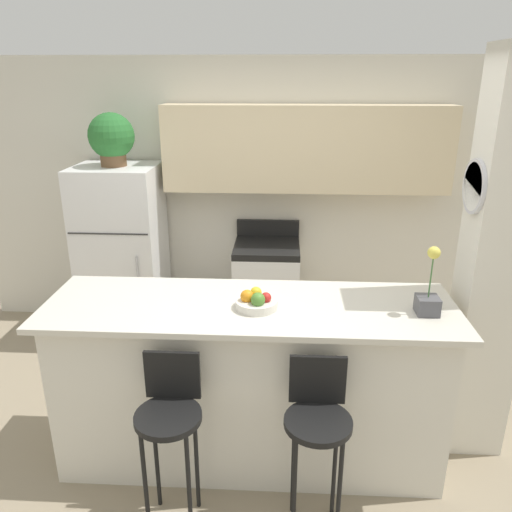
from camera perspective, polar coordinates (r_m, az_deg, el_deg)
name	(u,v)px	position (r m, az deg, el deg)	size (l,w,h in m)	color
ground_plane	(250,453)	(3.59, -0.66, -21.57)	(14.00, 14.00, 0.00)	gray
wall_back	(280,178)	(4.70, 2.79, 8.89)	(5.60, 0.38, 2.55)	silver
pillar_right	(494,267)	(3.36, 25.55, -1.11)	(0.38, 0.32, 2.55)	silver
counter_bar	(250,382)	(3.25, -0.70, -14.24)	(2.45, 0.77, 1.10)	silver
refrigerator	(123,253)	(4.81, -15.00, 0.29)	(0.73, 0.67, 1.63)	white
stove_range	(267,289)	(4.75, 1.21, -3.84)	(0.60, 0.60, 1.07)	white
bar_stool_left	(170,418)	(2.80, -9.80, -17.75)	(0.35, 0.35, 1.01)	black
bar_stool_right	(317,423)	(2.75, 7.03, -18.42)	(0.35, 0.35, 1.01)	black
potted_plant_on_fridge	(111,138)	(4.58, -16.19, 12.84)	(0.39, 0.39, 0.46)	brown
orchid_vase	(428,296)	(2.98, 19.11, -4.34)	(0.12, 0.12, 0.40)	#4C4C51
fruit_bowl	(256,301)	(2.91, 0.03, -5.21)	(0.25, 0.25, 0.12)	silver
trash_bin	(183,326)	(4.71, -8.30, -7.94)	(0.28, 0.28, 0.38)	black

